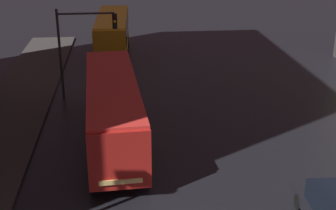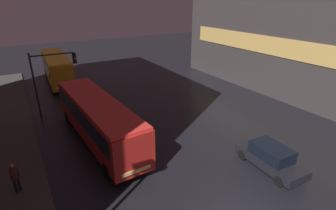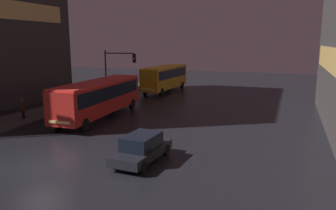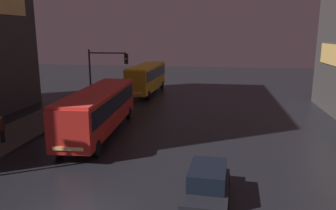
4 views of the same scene
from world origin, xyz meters
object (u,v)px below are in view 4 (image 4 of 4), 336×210
(car_taxi, at_px, (207,183))
(pedestrian_mid, at_px, (1,127))
(bus_near, at_px, (99,107))
(bus_far, at_px, (147,76))
(traffic_light_main, at_px, (104,70))

(car_taxi, bearing_deg, pedestrian_mid, -18.41)
(bus_near, height_order, car_taxi, bus_near)
(car_taxi, bearing_deg, bus_far, -68.83)
(bus_far, xyz_separation_m, traffic_light_main, (-1.76, -9.71, 1.80))
(bus_near, xyz_separation_m, car_taxi, (8.02, -8.49, -1.21))
(bus_far, distance_m, pedestrian_mid, 20.23)
(car_taxi, xyz_separation_m, pedestrian_mid, (-13.45, 5.24, 0.43))
(bus_near, relative_size, car_taxi, 2.66)
(car_taxi, xyz_separation_m, traffic_light_main, (-9.95, 15.04, 3.11))
(bus_near, relative_size, traffic_light_main, 2.07)
(car_taxi, bearing_deg, bus_near, -43.75)
(bus_far, bearing_deg, pedestrian_mid, 76.90)
(bus_near, bearing_deg, bus_far, -92.73)
(bus_near, height_order, traffic_light_main, traffic_light_main)
(traffic_light_main, bearing_deg, pedestrian_mid, -109.68)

